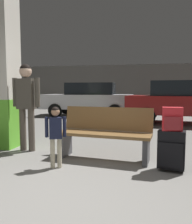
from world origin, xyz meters
TOP-DOWN VIEW (x-y plane):
  - ground_plane at (0.00, 4.00)m, footprint 18.00×18.00m
  - garage_back_wall at (0.00, 12.86)m, footprint 18.00×0.12m
  - structural_pillar at (-1.97, 2.13)m, footprint 0.57×0.57m
  - bench at (0.24, 1.71)m, footprint 1.65×0.72m
  - suitcase at (1.30, 1.26)m, footprint 0.41×0.30m
  - backpack_bright at (1.30, 1.26)m, footprint 0.29×0.20m
  - child at (-0.41, 1.07)m, footprint 0.30×0.18m
  - adult at (-1.33, 1.93)m, footprint 0.58×0.23m
  - parked_car_far at (-1.54, 8.19)m, footprint 4.15×1.89m
  - parked_car_near at (2.36, 6.44)m, footprint 4.25×2.12m

SIDE VIEW (x-z plane):
  - ground_plane at x=0.00m, z-range -0.10..0.00m
  - suitcase at x=1.30m, z-range 0.02..0.62m
  - bench at x=0.24m, z-range 0.00..0.88m
  - child at x=-0.41m, z-range 0.11..1.05m
  - backpack_bright at x=1.30m, z-range 0.60..0.94m
  - parked_car_far at x=-1.54m, z-range 0.05..1.56m
  - parked_car_near at x=2.36m, z-range 0.05..1.56m
  - adult at x=-1.33m, z-range 0.20..1.88m
  - garage_back_wall at x=0.00m, z-range 0.00..2.80m
  - structural_pillar at x=-1.97m, z-range -0.01..3.17m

